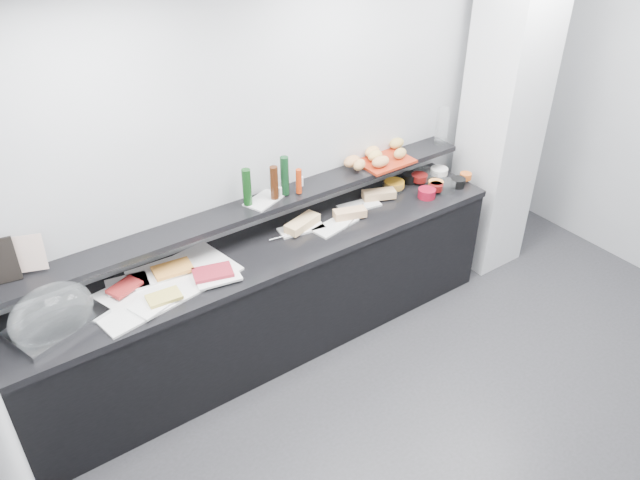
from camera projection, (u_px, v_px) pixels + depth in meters
ground at (511, 453)px, 3.93m from camera, size 5.00×5.00×0.00m
back_wall at (327, 146)px, 4.54m from camera, size 5.00×0.02×2.70m
ceiling at (628, 9)px, 2.43m from camera, size 5.00×5.00×0.00m
column at (503, 116)px, 5.02m from camera, size 0.50×0.50×2.70m
buffet_cabinet at (272, 301)px, 4.51m from camera, size 3.60×0.60×0.85m
counter_top at (269, 250)px, 4.26m from camera, size 3.62×0.62×0.05m
wall_shelf at (254, 208)px, 4.24m from camera, size 3.60×0.25×0.04m
cloche_base at (57, 323)px, 3.57m from camera, size 0.59×0.48×0.04m
cloche_dome at (52, 314)px, 3.48m from camera, size 0.55×0.43×0.34m
linen_runner at (163, 285)px, 3.89m from camera, size 1.00×0.60×0.01m
platter_meat_a at (127, 284)px, 3.88m from camera, size 0.28×0.21×0.01m
food_meat_a at (124, 287)px, 3.81m from camera, size 0.23×0.19×0.02m
platter_salmon at (155, 273)px, 3.97m from camera, size 0.34×0.24×0.01m
food_salmon at (173, 269)px, 3.97m from camera, size 0.26×0.18×0.02m
platter_cheese at (155, 303)px, 3.72m from camera, size 0.32×0.26×0.01m
food_cheese at (164, 297)px, 3.74m from camera, size 0.21×0.14×0.02m
platter_meat_b at (217, 277)px, 3.94m from camera, size 0.31×0.23×0.01m
food_meat_b at (213, 272)px, 3.94m from camera, size 0.28×0.22×0.02m
sandwich_plate_left at (301, 229)px, 4.43m from camera, size 0.34×0.19×0.01m
sandwich_food_left at (302, 223)px, 4.42m from camera, size 0.30×0.19×0.06m
tongs_left at (280, 237)px, 4.32m from camera, size 0.16×0.03×0.01m
sandwich_plate_mid at (335, 225)px, 4.47m from camera, size 0.37×0.21×0.01m
sandwich_food_mid at (350, 213)px, 4.54m from camera, size 0.25×0.16×0.06m
tongs_mid at (353, 220)px, 4.51m from camera, size 0.15×0.08×0.01m
sandwich_plate_right at (359, 206)px, 4.70m from camera, size 0.34×0.19×0.01m
sandwich_food_right at (379, 194)px, 4.77m from camera, size 0.27×0.19×0.06m
tongs_right at (359, 209)px, 4.65m from camera, size 0.15×0.08×0.01m
bowl_glass_fruit at (393, 187)px, 4.89m from camera, size 0.19×0.19×0.07m
fill_glass_fruit at (394, 184)px, 4.90m from camera, size 0.16×0.16×0.05m
bowl_black_jam at (410, 178)px, 5.02m from camera, size 0.16×0.16×0.07m
fill_black_jam at (419, 177)px, 5.00m from camera, size 0.15×0.15×0.05m
bowl_glass_cream at (425, 176)px, 5.05m from camera, size 0.23×0.23×0.07m
fill_glass_cream at (439, 171)px, 5.09m from camera, size 0.18×0.18×0.05m
bowl_red_jam at (427, 193)px, 4.81m from camera, size 0.15×0.15×0.07m
fill_red_jam at (436, 187)px, 4.87m from camera, size 0.13×0.13×0.05m
bowl_glass_salmon at (445, 186)px, 4.91m from camera, size 0.20×0.20×0.07m
fill_glass_salmon at (436, 184)px, 4.90m from camera, size 0.13×0.13×0.05m
bowl_black_fruit at (458, 182)px, 4.95m from camera, size 0.13×0.13×0.07m
fill_black_fruit at (466, 176)px, 5.02m from camera, size 0.12×0.12×0.05m
print_art at (27, 254)px, 3.52m from camera, size 0.20×0.11×0.22m
condiment_tray at (264, 200)px, 4.27m from camera, size 0.31×0.25×0.01m
bottle_green_a at (247, 187)px, 4.15m from camera, size 0.08×0.08×0.26m
bottle_brown at (274, 183)px, 4.22m from camera, size 0.06×0.06×0.24m
bottle_green_b at (285, 176)px, 4.26m from camera, size 0.08×0.08×0.28m
bottle_hot at (299, 181)px, 4.30m from camera, size 0.04×0.04×0.18m
shaker_salt at (280, 192)px, 4.29m from camera, size 0.03×0.03×0.07m
shaker_pepper at (301, 181)px, 4.42m from camera, size 0.04×0.04×0.07m
bread_tray at (385, 162)px, 4.76m from camera, size 0.41×0.29×0.02m
bread_roll_nw at (352, 161)px, 4.65m from camera, size 0.17×0.13×0.08m
bread_roll_n at (372, 152)px, 4.79m from camera, size 0.16×0.12×0.08m
bread_roll_ne at (397, 143)px, 4.92m from camera, size 0.15×0.10×0.08m
bread_roll_sw at (359, 165)px, 4.60m from camera, size 0.14×0.12×0.08m
bread_roll_s at (381, 162)px, 4.64m from camera, size 0.16×0.11×0.08m
bread_roll_se at (400, 153)px, 4.76m from camera, size 0.13×0.10×0.08m
bread_roll_mide at (375, 156)px, 4.73m from camera, size 0.14×0.10×0.08m
carafe at (442, 126)px, 4.97m from camera, size 0.12×0.12×0.30m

